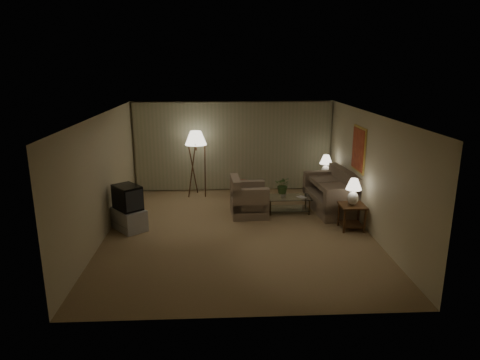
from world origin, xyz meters
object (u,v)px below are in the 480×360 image
armchair (249,200)px  table_lamp_near (354,189)px  coffee_table (288,202)px  side_table_near (352,212)px  floor_lamp (196,162)px  crt_tv (127,197)px  vase (283,194)px  tv_cabinet (129,219)px  ottoman (242,189)px  side_table_far (325,183)px  sofa (331,195)px  table_lamp_far (326,164)px

armchair → table_lamp_near: 2.63m
coffee_table → side_table_near: bearing=-44.2°
table_lamp_near → floor_lamp: bearing=142.8°
side_table_near → crt_tv: size_ratio=0.75×
armchair → vase: size_ratio=7.00×
tv_cabinet → crt_tv: 0.53m
floor_lamp → table_lamp_near: bearing=-37.2°
coffee_table → tv_cabinet: 4.04m
armchair → coffee_table: (1.04, 0.16, -0.12)m
crt_tv → ottoman: 3.80m
ottoman → side_table_near: bearing=-49.0°
side_table_near → coffee_table: size_ratio=0.52×
side_table_far → ottoman: (-2.41, 0.17, -0.19)m
sofa → vase: 1.29m
armchair → crt_tv: size_ratio=1.29×
vase → tv_cabinet: bearing=-165.2°
floor_lamp → vase: bearing=-34.5°
table_lamp_far → vase: bearing=-136.7°
side_table_far → vase: 1.97m
table_lamp_near → table_lamp_far: size_ratio=0.99×
sofa → table_lamp_near: size_ratio=3.36×
table_lamp_far → vase: 2.03m
armchair → tv_cabinet: bearing=103.2°
side_table_near → ottoman: 3.67m
sofa → crt_tv: 5.18m
table_lamp_near → crt_tv: size_ratio=0.78×
coffee_table → ottoman: coffee_table is taller
armchair → tv_cabinet: 3.00m
floor_lamp → sofa: bearing=-22.5°
crt_tv → vase: bearing=65.2°
side_table_far → vase: bearing=-136.7°
armchair → ottoman: size_ratio=1.68×
table_lamp_near → table_lamp_far: bearing=90.0°
sofa → side_table_far: 1.26m
side_table_far → crt_tv: crt_tv is taller
side_table_far → coffee_table: 1.87m
side_table_near → tv_cabinet: size_ratio=0.61×
coffee_table → floor_lamp: (-2.45, 1.58, 0.72)m
floor_lamp → ottoman: size_ratio=3.11×
side_table_far → table_lamp_far: 0.58m
table_lamp_far → tv_cabinet: 5.75m
armchair → crt_tv: 3.02m
coffee_table → vase: vase is taller
table_lamp_far → ottoman: bearing=176.0°
floor_lamp → vase: floor_lamp is taller
table_lamp_near → vase: 1.96m
side_table_far → vase: (-1.44, -1.35, 0.09)m
table_lamp_near → coffee_table: bearing=135.8°
crt_tv → vase: size_ratio=5.43×
floor_lamp → vase: (2.30, -1.58, -0.51)m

